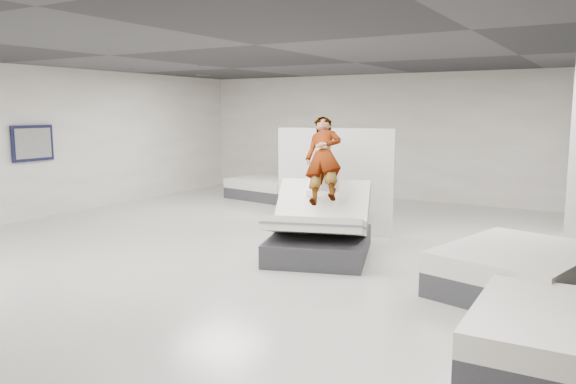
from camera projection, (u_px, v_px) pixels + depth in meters
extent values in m
plane|color=#B3B1A9|center=(257.00, 263.00, 8.45)|extent=(14.00, 14.00, 0.00)
plane|color=black|center=(255.00, 45.00, 7.99)|extent=(14.00, 14.00, 0.00)
cube|color=white|center=(411.00, 137.00, 14.17)|extent=(12.00, 0.04, 3.20)
cube|color=white|center=(8.00, 144.00, 11.25)|extent=(0.04, 14.00, 3.20)
cube|color=#35363A|center=(320.00, 245.00, 8.86)|extent=(2.02, 2.33, 0.34)
cube|color=silver|center=(323.00, 206.00, 9.07)|extent=(1.68, 1.31, 0.80)
cube|color=slate|center=(323.00, 206.00, 9.07)|extent=(1.66, 1.21, 0.67)
cube|color=silver|center=(315.00, 226.00, 8.36)|extent=(1.71, 1.42, 0.45)
cube|color=slate|center=(315.00, 226.00, 8.36)|extent=(1.72, 1.40, 0.27)
cube|color=white|center=(324.00, 185.00, 9.12)|extent=(0.63, 0.54, 0.36)
imported|color=slate|center=(323.00, 175.00, 8.99)|extent=(1.07, 1.66, 1.38)
cube|color=black|center=(334.00, 191.00, 8.64)|extent=(0.09, 0.15, 0.08)
cube|color=white|center=(334.00, 181.00, 10.35)|extent=(2.12, 0.57, 1.96)
cube|color=#35363A|center=(517.00, 280.00, 7.07)|extent=(2.03, 2.40, 0.31)
cube|color=silver|center=(519.00, 258.00, 7.03)|extent=(2.03, 2.40, 0.26)
cube|color=#35363A|center=(555.00, 351.00, 5.02)|extent=(1.42, 1.88, 0.28)
cube|color=silver|center=(557.00, 324.00, 4.99)|extent=(1.42, 1.88, 0.23)
cube|color=#35363A|center=(268.00, 193.00, 14.62)|extent=(2.07, 1.69, 0.28)
cube|color=silver|center=(268.00, 183.00, 14.58)|extent=(2.07, 1.69, 0.23)
cube|color=black|center=(32.00, 143.00, 11.65)|extent=(0.05, 0.95, 0.75)
cube|color=tan|center=(33.00, 143.00, 11.63)|extent=(0.02, 0.82, 0.62)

